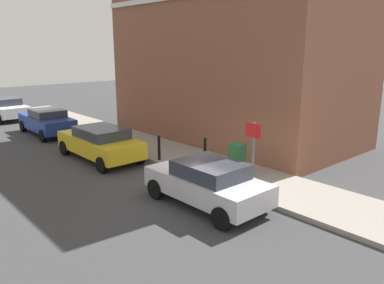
# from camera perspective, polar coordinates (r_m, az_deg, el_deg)

# --- Properties ---
(ground) EXTENTS (80.00, 80.00, 0.00)m
(ground) POSITION_cam_1_polar(r_m,az_deg,el_deg) (13.46, 0.26, -6.51)
(ground) COLOR #38383A
(sidewalk) EXTENTS (2.75, 30.00, 0.15)m
(sidewalk) POSITION_cam_1_polar(r_m,az_deg,el_deg) (19.06, -7.69, -0.23)
(sidewalk) COLOR gray
(sidewalk) RESTS_ON ground
(corner_building) EXTENTS (6.75, 12.46, 9.92)m
(corner_building) POSITION_cam_1_polar(r_m,az_deg,el_deg) (20.22, 6.28, 14.60)
(corner_building) COLOR brown
(corner_building) RESTS_ON ground
(car_silver) EXTENTS (1.91, 4.02, 1.40)m
(car_silver) POSITION_cam_1_polar(r_m,az_deg,el_deg) (11.63, 2.29, -6.01)
(car_silver) COLOR #B7B7BC
(car_silver) RESTS_ON ground
(car_yellow) EXTENTS (1.94, 4.51, 1.42)m
(car_yellow) POSITION_cam_1_polar(r_m,az_deg,el_deg) (16.78, -13.49, -0.04)
(car_yellow) COLOR gold
(car_yellow) RESTS_ON ground
(car_blue) EXTENTS (1.92, 4.33, 1.43)m
(car_blue) POSITION_cam_1_polar(r_m,az_deg,el_deg) (22.49, -20.76, 2.91)
(car_blue) COLOR navy
(car_blue) RESTS_ON ground
(car_white) EXTENTS (2.00, 4.44, 1.42)m
(car_white) POSITION_cam_1_polar(r_m,az_deg,el_deg) (28.51, -25.95, 4.55)
(car_white) COLOR silver
(car_white) RESTS_ON ground
(utility_cabinet) EXTENTS (0.46, 0.61, 1.15)m
(utility_cabinet) POSITION_cam_1_polar(r_m,az_deg,el_deg) (14.12, 6.70, -2.70)
(utility_cabinet) COLOR #1E4C28
(utility_cabinet) RESTS_ON sidewalk
(bollard_near_cabinet) EXTENTS (0.14, 0.14, 1.04)m
(bollard_near_cabinet) POSITION_cam_1_polar(r_m,az_deg,el_deg) (15.40, 1.94, -1.12)
(bollard_near_cabinet) COLOR black
(bollard_near_cabinet) RESTS_ON sidewalk
(bollard_far_kerb) EXTENTS (0.14, 0.14, 1.04)m
(bollard_far_kerb) POSITION_cam_1_polar(r_m,az_deg,el_deg) (15.84, -4.92, -0.73)
(bollard_far_kerb) COLOR black
(bollard_far_kerb) RESTS_ON sidewalk
(street_sign) EXTENTS (0.08, 0.60, 2.30)m
(street_sign) POSITION_cam_1_polar(r_m,az_deg,el_deg) (12.12, 9.05, -0.78)
(street_sign) COLOR #59595B
(street_sign) RESTS_ON sidewalk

